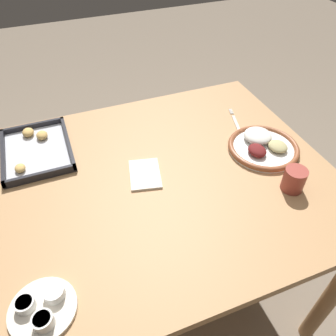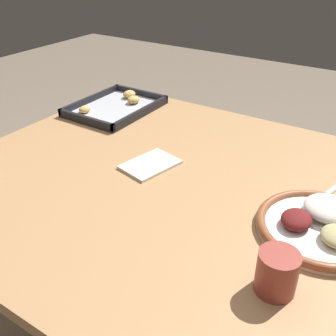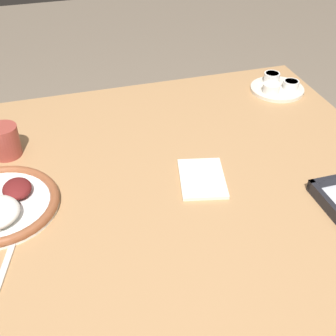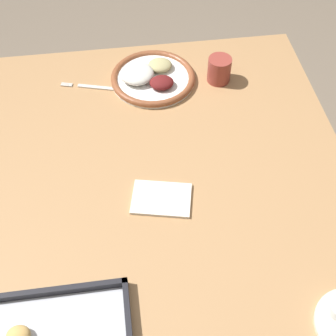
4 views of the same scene
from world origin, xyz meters
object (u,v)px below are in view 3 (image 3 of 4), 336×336
object	(u,v)px
fork	(5,266)
drinking_cup	(5,141)
napkin	(202,178)
saucer_plate	(277,86)

from	to	relation	value
fork	drinking_cup	xyz separation A→B (m)	(-0.37, 0.01, 0.04)
drinking_cup	napkin	size ratio (longest dim) A/B	0.48
fork	napkin	size ratio (longest dim) A/B	1.20
fork	saucer_plate	bearing A→B (deg)	137.40
fork	drinking_cup	size ratio (longest dim) A/B	2.49
napkin	fork	bearing A→B (deg)	-71.97
fork	saucer_plate	size ratio (longest dim) A/B	1.22
fork	saucer_plate	xyz separation A→B (m)	(-0.49, 0.80, 0.01)
fork	drinking_cup	world-z (taller)	drinking_cup
saucer_plate	napkin	bearing A→B (deg)	-46.40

